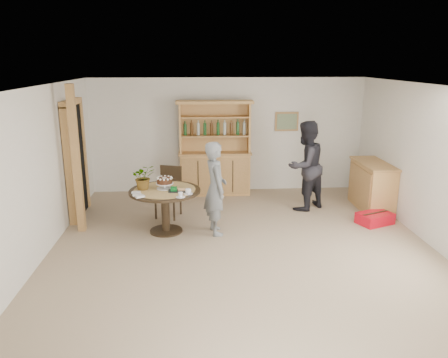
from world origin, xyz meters
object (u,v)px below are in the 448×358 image
hutch (215,163)px  teen_boy (215,188)px  red_suitcase (375,218)px  dining_table (165,198)px  adult_person (305,166)px  dining_chair (169,188)px  sideboard (372,186)px

hutch → teen_boy: (-0.09, -2.29, 0.10)m
teen_boy → red_suitcase: teen_boy is taller
dining_table → adult_person: 2.86m
dining_chair → red_suitcase: dining_chair is taller
sideboard → red_suitcase: 0.92m
hutch → dining_table: hutch is taller
hutch → red_suitcase: hutch is taller
red_suitcase → hutch: bearing=121.4°
dining_table → red_suitcase: (3.74, 0.14, -0.50)m
sideboard → dining_chair: dining_chair is taller
hutch → dining_chair: bearing=-123.9°
dining_chair → adult_person: bearing=22.4°
dining_table → teen_boy: (0.85, -0.10, 0.19)m
hutch → dining_chair: (-0.92, -1.37, -0.15)m
teen_boy → red_suitcase: bearing=-96.4°
sideboard → red_suitcase: bearing=-106.5°
dining_table → hutch: bearing=66.7°
hutch → sideboard: (3.04, -1.24, -0.22)m
hutch → teen_boy: hutch is taller
sideboard → dining_table: bearing=-166.6°
sideboard → dining_table: 4.10m
dining_chair → teen_boy: size_ratio=0.60×
sideboard → dining_chair: 3.96m
hutch → dining_chair: hutch is taller
dining_chair → teen_boy: teen_boy is taller
dining_table → sideboard: bearing=13.4°
hutch → adult_person: size_ratio=1.16×
sideboard → dining_table: sideboard is taller
hutch → dining_table: (-0.94, -2.19, -0.08)m
sideboard → adult_person: (-1.33, 0.09, 0.40)m
hutch → dining_table: 2.39m
teen_boy → dining_table: bearing=72.2°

